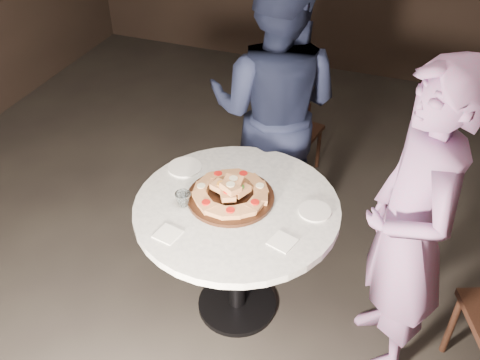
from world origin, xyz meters
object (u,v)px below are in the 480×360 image
object	(u,v)px
table	(237,226)
focaccia_pile	(231,191)
chair_far	(291,130)
water_glass	(183,199)
diner_teal	(408,233)
serving_board	(231,197)
diner_navy	(274,109)

from	to	relation	value
table	focaccia_pile	distance (m)	0.22
chair_far	water_glass	bearing A→B (deg)	92.73
diner_teal	serving_board	bearing A→B (deg)	-113.71
focaccia_pile	serving_board	bearing A→B (deg)	153.38
serving_board	diner_navy	bearing A→B (deg)	91.26
diner_navy	focaccia_pile	bearing A→B (deg)	88.99
focaccia_pile	diner_teal	world-z (taller)	diner_teal
diner_teal	table	bearing A→B (deg)	-111.53
diner_navy	diner_teal	distance (m)	1.29
serving_board	diner_teal	world-z (taller)	diner_teal
focaccia_pile	water_glass	xyz separation A→B (m)	(-0.22, -0.14, -0.01)
focaccia_pile	chair_far	world-z (taller)	focaccia_pile
table	focaccia_pile	world-z (taller)	focaccia_pile
serving_board	water_glass	distance (m)	0.26
water_glass	diner_navy	world-z (taller)	diner_navy
water_glass	chair_far	xyz separation A→B (m)	(0.19, 1.52, -0.43)
serving_board	chair_far	xyz separation A→B (m)	(-0.03, 1.38, -0.40)
water_glass	diner_navy	xyz separation A→B (m)	(0.20, 0.97, 0.06)
water_glass	diner_navy	size ratio (longest dim) A/B	0.05
chair_far	diner_teal	xyz separation A→B (m)	(0.96, -1.41, 0.46)
focaccia_pile	diner_navy	bearing A→B (deg)	91.33
focaccia_pile	water_glass	size ratio (longest dim) A/B	4.98
table	diner_teal	distance (m)	0.91
table	chair_far	world-z (taller)	table
table	diner_navy	size ratio (longest dim) A/B	0.77
chair_far	diner_navy	xyz separation A→B (m)	(0.01, -0.54, 0.49)
table	diner_navy	distance (m)	0.91
focaccia_pile	chair_far	distance (m)	1.45
water_glass	serving_board	bearing A→B (deg)	31.99
table	serving_board	xyz separation A→B (m)	(-0.05, 0.04, 0.17)
water_glass	diner_teal	size ratio (longest dim) A/B	0.05
chair_far	diner_navy	distance (m)	0.73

